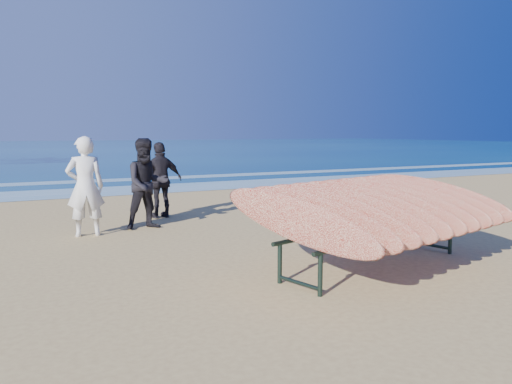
% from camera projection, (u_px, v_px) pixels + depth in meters
% --- Properties ---
extents(ground, '(120.00, 120.00, 0.00)m').
position_uv_depth(ground, '(282.00, 267.00, 6.80)').
color(ground, tan).
rests_on(ground, ground).
extents(ocean, '(160.00, 160.00, 0.00)m').
position_uv_depth(ocean, '(38.00, 148.00, 55.56)').
color(ocean, navy).
rests_on(ocean, ground).
extents(foam_near, '(160.00, 160.00, 0.00)m').
position_uv_depth(foam_near, '(124.00, 190.00, 15.67)').
color(foam_near, white).
rests_on(foam_near, ground).
extents(foam_far, '(160.00, 160.00, 0.00)m').
position_uv_depth(foam_far, '(104.00, 181.00, 18.77)').
color(foam_far, white).
rests_on(foam_far, ground).
extents(surfboard_rack, '(3.69, 3.22, 1.26)m').
position_uv_depth(surfboard_rack, '(375.00, 208.00, 6.73)').
color(surfboard_rack, black).
rests_on(surfboard_rack, ground).
extents(person_white, '(0.68, 0.48, 1.76)m').
position_uv_depth(person_white, '(85.00, 187.00, 8.75)').
color(person_white, silver).
rests_on(person_white, ground).
extents(person_dark_a, '(0.86, 0.68, 1.72)m').
position_uv_depth(person_dark_a, '(147.00, 184.00, 9.42)').
color(person_dark_a, black).
rests_on(person_dark_a, ground).
extents(person_dark_b, '(1.00, 0.52, 1.62)m').
position_uv_depth(person_dark_b, '(161.00, 180.00, 10.64)').
color(person_dark_b, black).
rests_on(person_dark_b, ground).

